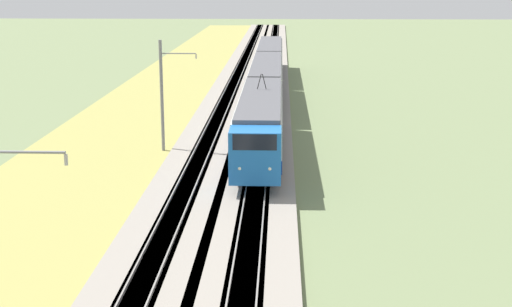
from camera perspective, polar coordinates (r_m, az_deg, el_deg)
ballast_main at (r=60.59m, az=-3.01°, el=2.85°), size 240.00×4.40×0.30m
ballast_adjacent at (r=60.38m, az=0.71°, el=2.82°), size 240.00×4.40×0.30m
track_main at (r=60.59m, az=-3.01°, el=2.85°), size 240.00×1.57×0.45m
track_adjacent at (r=60.38m, az=0.71°, el=2.83°), size 240.00×1.57×0.45m
grass_verge at (r=61.44m, az=-8.67°, el=2.77°), size 240.00×12.90×0.12m
passenger_train at (r=67.05m, az=0.86°, el=5.93°), size 59.78×2.93×5.20m
catenary_mast_mid at (r=48.97m, az=-7.48°, el=4.66°), size 0.22×2.56×7.71m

